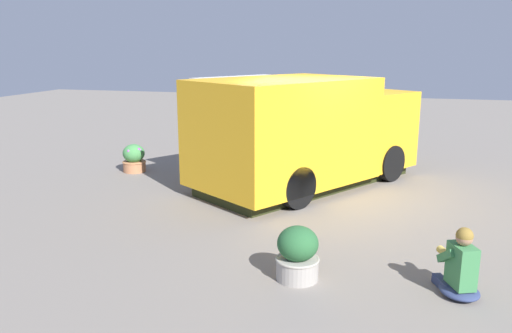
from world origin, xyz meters
name	(u,v)px	position (x,y,z in m)	size (l,w,h in m)	color
ground_plane	(313,193)	(0.00, 0.00, 0.00)	(40.00, 40.00, 0.00)	gray
food_truck	(305,134)	(0.54, 0.26, 1.07)	(5.28, 4.64, 2.22)	yellow
person_customer	(459,269)	(-3.78, -2.28, 0.31)	(0.82, 0.60, 0.84)	navy
planter_flowering_near	(298,254)	(-3.86, -0.39, 0.33)	(0.55, 0.55, 0.69)	#9D968E
planter_flowering_far	(134,158)	(0.68, 4.25, 0.31)	(0.54, 0.54, 0.64)	#B8764E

